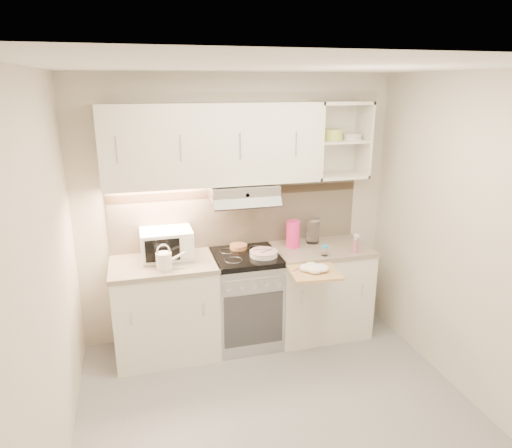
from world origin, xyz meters
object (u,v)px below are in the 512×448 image
watering_can (165,260)px  pink_pitcher (293,234)px  spray_bottle (355,244)px  microwave (167,244)px  plate_stack (264,253)px  electric_range (246,298)px  cutting_board (314,272)px  glass_jar (313,230)px

watering_can → pink_pitcher: bearing=8.9°
spray_bottle → pink_pitcher: bearing=147.1°
microwave → watering_can: size_ratio=1.77×
microwave → watering_can: (-0.04, -0.27, -0.05)m
microwave → spray_bottle: microwave is taller
plate_stack → watering_can: bearing=-175.5°
electric_range → plate_stack: bearing=-28.7°
plate_stack → microwave: bearing=166.9°
watering_can → cutting_board: (1.22, -0.35, -0.11)m
watering_can → cutting_board: 1.27m
pink_pitcher → spray_bottle: 0.59m
plate_stack → glass_jar: size_ratio=1.01×
microwave → spray_bottle: bearing=-11.4°
watering_can → spray_bottle: 1.74m
plate_stack → spray_bottle: 0.86m
electric_range → glass_jar: bearing=10.9°
plate_stack → pink_pitcher: pink_pitcher is taller
plate_stack → spray_bottle: spray_bottle is taller
watering_can → spray_bottle: watering_can is taller
spray_bottle → cutting_board: spray_bottle is taller
electric_range → cutting_board: 0.81m
pink_pitcher → electric_range: bearing=167.9°
watering_can → electric_range: bearing=9.9°
microwave → watering_can: 0.28m
glass_jar → microwave: bearing=-179.1°
glass_jar → electric_range: bearing=-169.1°
pink_pitcher → microwave: bearing=157.0°
microwave → spray_bottle: 1.73m
watering_can → glass_jar: glass_jar is taller
spray_bottle → cutting_board: bearing=-154.6°
plate_stack → cutting_board: plate_stack is taller
plate_stack → spray_bottle: size_ratio=1.36×
electric_range → watering_can: (-0.74, -0.15, 0.53)m
pink_pitcher → spray_bottle: bearing=-50.1°
microwave → watering_can: bearing=-98.9°
pink_pitcher → plate_stack: bearing=-175.9°
plate_stack → electric_range: bearing=151.3°
plate_stack → cutting_board: bearing=-51.8°
watering_can → pink_pitcher: size_ratio=0.99×
microwave → spray_bottle: size_ratio=2.44×
glass_jar → plate_stack: bearing=-158.7°
plate_stack → glass_jar: glass_jar is taller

